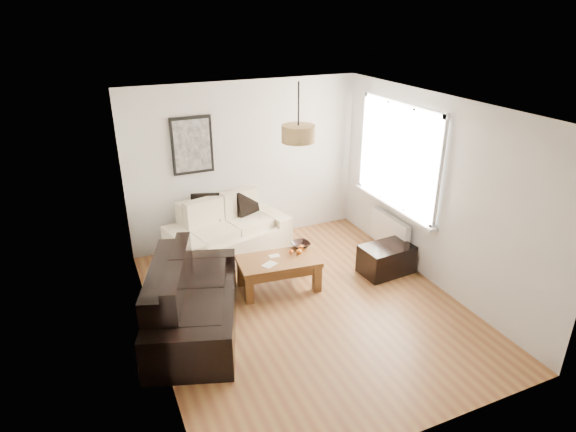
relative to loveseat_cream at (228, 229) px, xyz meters
name	(u,v)px	position (x,y,z in m)	size (l,w,h in m)	color
floor	(306,306)	(0.49, -1.78, -0.44)	(4.50, 4.50, 0.00)	brown
ceiling	(310,106)	(0.49, -1.78, 2.16)	(3.80, 4.50, 0.00)	white
wall_back	(246,164)	(0.49, 0.47, 0.86)	(3.80, 0.04, 2.60)	silver
wall_front	(430,317)	(0.49, -4.03, 0.86)	(3.80, 0.04, 2.60)	silver
wall_left	(146,244)	(-1.41, -1.78, 0.86)	(0.04, 4.50, 2.60)	silver
wall_right	(435,193)	(2.39, -1.78, 0.86)	(0.04, 4.50, 2.60)	silver
window_bay	(399,156)	(2.35, -0.98, 1.16)	(0.14, 1.90, 1.60)	white
radiator	(390,232)	(2.31, -0.98, -0.06)	(0.10, 0.90, 0.52)	white
poster	(192,145)	(-0.36, 0.44, 1.26)	(0.62, 0.04, 0.87)	black
pendant_shade	(298,134)	(0.49, -1.48, 1.79)	(0.40, 0.40, 0.20)	tan
loveseat_cream	(228,229)	(0.00, 0.00, 0.00)	(1.78, 0.97, 0.89)	beige
sofa_leather	(194,298)	(-0.94, -1.64, -0.02)	(1.97, 0.96, 0.85)	black
coffee_table	(279,273)	(0.33, -1.21, -0.22)	(1.09, 0.60, 0.45)	brown
ottoman	(386,259)	(1.94, -1.45, -0.23)	(0.74, 0.48, 0.43)	black
cushion_left	(206,207)	(-0.28, 0.22, 0.33)	(0.43, 0.13, 0.43)	black
cushion_right	(246,202)	(0.37, 0.22, 0.31)	(0.40, 0.12, 0.40)	black
fruit_bowl	(301,245)	(0.76, -1.00, 0.04)	(0.27, 0.27, 0.07)	black
orange_a	(299,252)	(0.65, -1.19, 0.04)	(0.08, 0.08, 0.08)	orange
orange_b	(301,248)	(0.72, -1.09, 0.04)	(0.08, 0.08, 0.08)	orange
orange_c	(291,252)	(0.55, -1.15, 0.04)	(0.07, 0.07, 0.07)	#D85112
papers	(270,265)	(0.17, -1.30, 0.01)	(0.19, 0.13, 0.01)	silver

